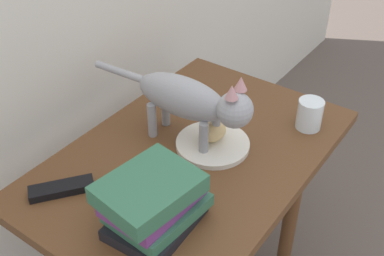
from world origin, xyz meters
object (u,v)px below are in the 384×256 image
Objects in this scene: plate at (213,144)px; bread_roll at (213,131)px; side_table at (192,176)px; tv_remote at (62,188)px; book_stack at (153,202)px; cat at (192,100)px; candle_jar at (309,116)px.

bread_roll reaches higher than plate.
side_table is 0.35m from tv_remote.
book_stack is (-0.31, -0.06, 0.03)m from bread_roll.
cat is at bearing 36.55° from side_table.
candle_jar is at bearing 4.90° from tv_remote.
bread_roll is at bearing -59.39° from cat.
book_stack is 1.54× the size of tv_remote.
book_stack reaches higher than candle_jar.
side_table is at bearing 7.79° from tv_remote.
plate is at bearing 9.22° from book_stack.
side_table is 4.44× the size of plate.
book_stack is at bearing -170.78° from plate.
tv_remote is at bearing 150.87° from side_table.
candle_jar reaches higher than tv_remote.
candle_jar is at bearing -42.54° from cat.
tv_remote is (-0.33, 0.14, -0.12)m from cat.
cat is at bearing 106.65° from plate.
candle_jar is (0.28, -0.20, 0.12)m from side_table.
plate is 0.85× the size of book_stack.
cat reaches higher than bread_roll.
cat is at bearing 14.54° from tv_remote.
bread_roll is 0.35× the size of book_stack.
plate is 0.03m from bread_roll.
candle_jar reaches higher than side_table.
bread_roll is at bearing 140.90° from candle_jar.
plate is 1.30× the size of tv_remote.
bread_roll is at bearing 9.69° from tv_remote.
plate is 0.31m from book_stack.
cat is 0.31m from book_stack.
book_stack is (-0.28, -0.10, -0.07)m from cat.
cat reaches higher than candle_jar.
plate is at bearing -151.13° from bread_roll.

